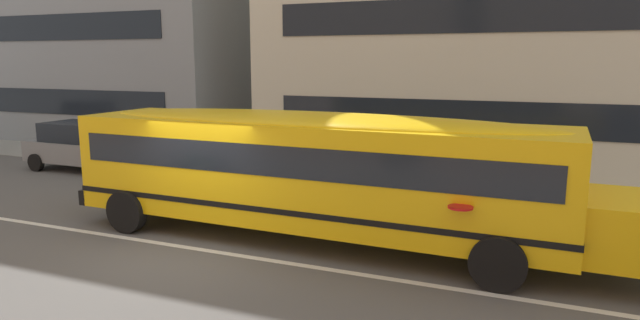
{
  "coord_description": "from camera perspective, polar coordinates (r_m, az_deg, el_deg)",
  "views": [
    {
      "loc": [
        6.44,
        -8.8,
        3.74
      ],
      "look_at": [
        2.46,
        0.72,
        1.87
      ],
      "focal_mm": 30.97,
      "sensor_mm": 36.0,
      "label": 1
    }
  ],
  "objects": [
    {
      "name": "sidewalk_far",
      "position": [
        18.2,
        1.43,
        -1.54
      ],
      "size": [
        120.0,
        3.0,
        0.01
      ],
      "primitive_type": "cube",
      "color": "gray",
      "rests_on": "ground_plane"
    },
    {
      "name": "parked_car_grey_by_hydrant",
      "position": [
        20.65,
        -23.39,
        1.39
      ],
      "size": [
        3.93,
        1.94,
        1.64
      ],
      "rotation": [
        0.0,
        0.0,
        -0.02
      ],
      "color": "gray",
      "rests_on": "ground_plane"
    },
    {
      "name": "lane_centreline",
      "position": [
        11.53,
        -12.94,
        -8.89
      ],
      "size": [
        110.0,
        0.16,
        0.01
      ],
      "primitive_type": "cube",
      "color": "silver",
      "rests_on": "ground_plane"
    },
    {
      "name": "apartment_block_far_left",
      "position": [
        33.24,
        -19.79,
        14.74
      ],
      "size": [
        18.52,
        13.18,
        13.3
      ],
      "color": "gray",
      "rests_on": "ground_plane"
    },
    {
      "name": "ground_plane",
      "position": [
        11.53,
        -12.94,
        -8.91
      ],
      "size": [
        400.0,
        400.0,
        0.0
      ],
      "primitive_type": "plane",
      "color": "#54514F"
    },
    {
      "name": "school_bus",
      "position": [
        11.3,
        0.07,
        -0.64
      ],
      "size": [
        12.07,
        2.97,
        2.69
      ],
      "rotation": [
        0.0,
        0.0,
        -0.02
      ],
      "color": "yellow",
      "rests_on": "ground_plane"
    }
  ]
}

